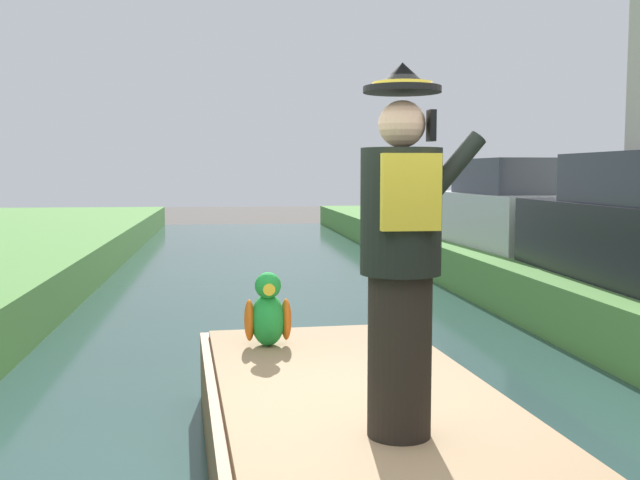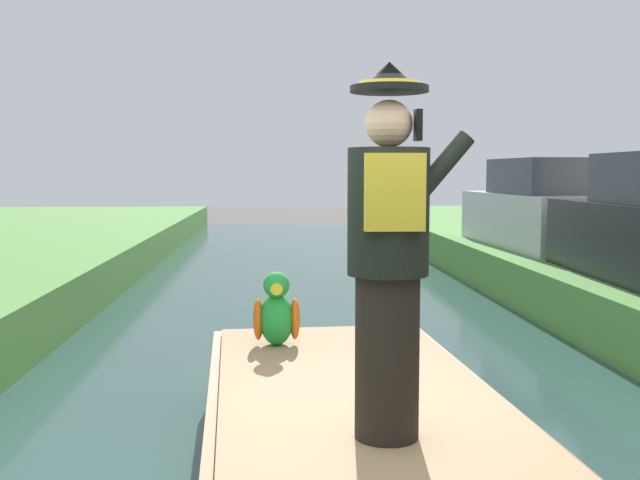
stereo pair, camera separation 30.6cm
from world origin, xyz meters
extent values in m
cube|color=brown|center=(0.00, 0.55, 0.38)|extent=(2.02, 4.29, 0.56)
cube|color=#997A56|center=(0.00, 0.55, 0.69)|extent=(1.86, 3.95, 0.05)
cylinder|color=black|center=(0.06, -0.20, 1.12)|extent=(0.32, 0.32, 0.82)
cylinder|color=black|center=(0.06, -0.20, 1.84)|extent=(0.40, 0.40, 0.62)
cube|color=gold|center=(0.06, -0.39, 1.94)|extent=(0.28, 0.06, 0.36)
sphere|color=#DBA884|center=(0.06, -0.20, 2.27)|extent=(0.23, 0.23, 0.23)
cylinder|color=black|center=(0.06, -0.20, 2.43)|extent=(0.38, 0.38, 0.03)
cone|color=black|center=(0.06, -0.20, 2.50)|extent=(0.26, 0.26, 0.12)
cylinder|color=gold|center=(0.06, -0.20, 2.46)|extent=(0.29, 0.29, 0.02)
cylinder|color=black|center=(0.28, -0.24, 2.02)|extent=(0.38, 0.09, 0.43)
cube|color=black|center=(0.19, -0.26, 2.26)|extent=(0.03, 0.08, 0.15)
ellipsoid|color=green|center=(-0.48, 1.84, 0.91)|extent=(0.26, 0.32, 0.40)
sphere|color=green|center=(-0.48, 1.80, 1.18)|extent=(0.20, 0.20, 0.20)
cone|color=yellow|center=(-0.48, 1.70, 1.17)|extent=(0.09, 0.09, 0.09)
ellipsoid|color=orange|center=(-0.62, 1.84, 0.91)|extent=(0.08, 0.20, 0.32)
ellipsoid|color=orange|center=(-0.34, 1.84, 0.91)|extent=(0.08, 0.20, 0.32)
cube|color=#B7B7BC|center=(4.19, 8.82, 1.21)|extent=(1.83, 4.05, 0.90)
cube|color=#2D333D|center=(4.19, 8.62, 1.96)|extent=(1.52, 2.25, 0.60)
camera|label=1|loc=(-0.82, -3.78, 2.03)|focal=41.97mm
camera|label=2|loc=(-0.51, -3.81, 2.03)|focal=41.97mm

